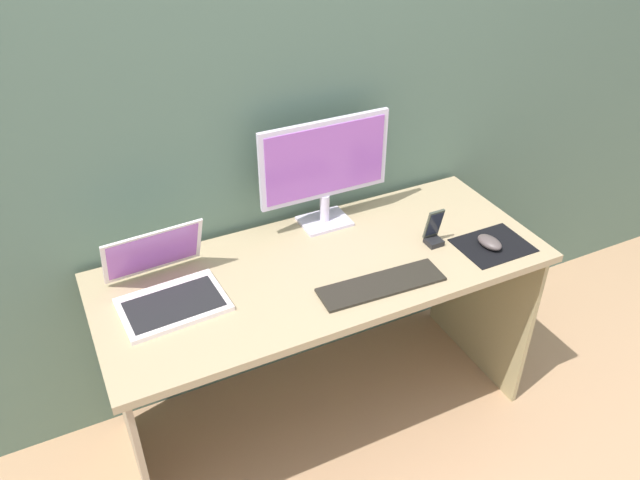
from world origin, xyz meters
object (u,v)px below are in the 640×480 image
(monitor, at_px, (325,167))
(mouse, at_px, (490,242))
(phone_in_dock, at_px, (434,232))
(keyboard_external, at_px, (381,284))
(laptop, at_px, (166,286))

(monitor, bearing_deg, mouse, -41.48)
(phone_in_dock, bearing_deg, mouse, -33.35)
(monitor, bearing_deg, phone_in_dock, -45.41)
(keyboard_external, height_order, mouse, mouse)
(laptop, height_order, phone_in_dock, laptop)
(laptop, distance_m, phone_in_dock, 0.93)
(monitor, xyz_separation_m, laptop, (-0.64, -0.17, -0.19))
(laptop, bearing_deg, keyboard_external, -21.06)
(keyboard_external, relative_size, phone_in_dock, 3.05)
(keyboard_external, bearing_deg, phone_in_dock, 27.05)
(monitor, height_order, laptop, monitor)
(mouse, bearing_deg, phone_in_dock, 139.28)
(laptop, relative_size, mouse, 3.38)
(laptop, bearing_deg, mouse, -11.64)
(monitor, height_order, phone_in_dock, monitor)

